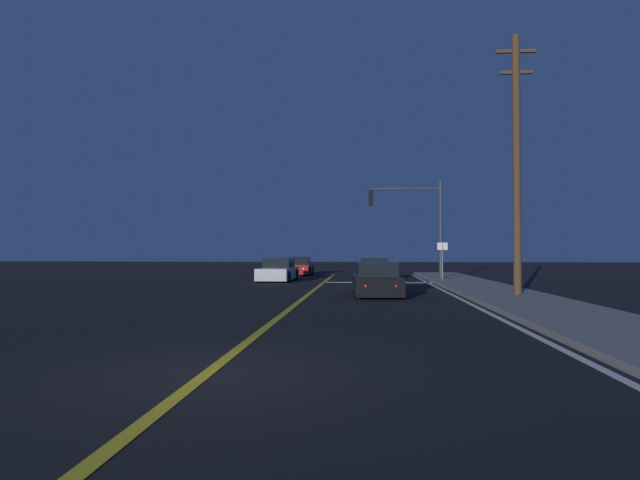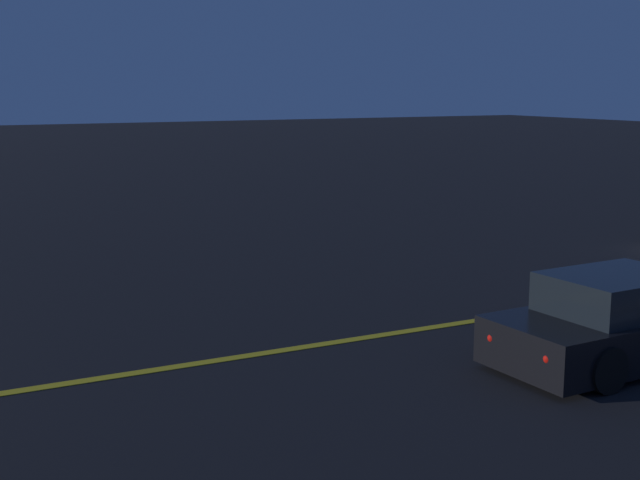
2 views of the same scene
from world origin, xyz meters
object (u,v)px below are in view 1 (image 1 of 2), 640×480
at_px(car_following_oncoming_black, 377,281).
at_px(utility_pole_right, 517,162).
at_px(car_lead_oncoming_red, 299,267).
at_px(street_sign_corner, 442,255).
at_px(traffic_signal_near_right, 414,214).
at_px(car_far_approaching_silver, 278,271).
at_px(car_parked_curb_teal, 373,270).

relative_size(car_following_oncoming_black, utility_pole_right, 0.45).
bearing_deg(utility_pole_right, car_lead_oncoming_red, 118.93).
bearing_deg(street_sign_corner, utility_pole_right, -81.51).
bearing_deg(car_following_oncoming_black, traffic_signal_near_right, 74.65).
bearing_deg(car_far_approaching_silver, utility_pole_right, 136.28).
height_order(car_following_oncoming_black, traffic_signal_near_right, traffic_signal_near_right).
xyz_separation_m(car_parked_curb_teal, car_following_oncoming_black, (-0.08, -11.71, -0.00)).
distance_m(car_following_oncoming_black, street_sign_corner, 9.33).
height_order(car_lead_oncoming_red, utility_pole_right, utility_pole_right).
bearing_deg(car_parked_curb_teal, car_following_oncoming_black, -93.21).
bearing_deg(car_parked_curb_teal, traffic_signal_near_right, -13.02).
bearing_deg(car_parked_curb_teal, car_far_approaching_silver, -166.96).
bearing_deg(car_lead_oncoming_red, street_sign_corner, 132.89).
bearing_deg(car_lead_oncoming_red, utility_pole_right, 118.46).
height_order(car_following_oncoming_black, street_sign_corner, street_sign_corner).
distance_m(car_following_oncoming_black, utility_pole_right, 6.95).
distance_m(car_parked_curb_teal, car_far_approaching_silver, 5.87).
bearing_deg(utility_pole_right, traffic_signal_near_right, 102.29).
bearing_deg(car_following_oncoming_black, utility_pole_right, -12.60).
relative_size(traffic_signal_near_right, utility_pole_right, 0.60).
xyz_separation_m(traffic_signal_near_right, street_sign_corner, (1.26, -2.80, -2.45)).
bearing_deg(car_lead_oncoming_red, car_parked_curb_teal, 129.62).
relative_size(car_parked_curb_teal, car_following_oncoming_black, 1.07).
height_order(car_parked_curb_teal, street_sign_corner, street_sign_corner).
relative_size(car_far_approaching_silver, utility_pole_right, 0.46).
bearing_deg(traffic_signal_near_right, car_far_approaching_silver, 8.16).
bearing_deg(traffic_signal_near_right, street_sign_corner, 114.14).
distance_m(car_parked_curb_teal, car_following_oncoming_black, 11.71).
xyz_separation_m(car_far_approaching_silver, car_lead_oncoming_red, (0.24, 8.03, -0.00)).
bearing_deg(traffic_signal_near_right, car_lead_oncoming_red, -41.09).
height_order(car_far_approaching_silver, utility_pole_right, utility_pole_right).
xyz_separation_m(car_lead_oncoming_red, utility_pole_right, (10.53, -19.05, 4.53)).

